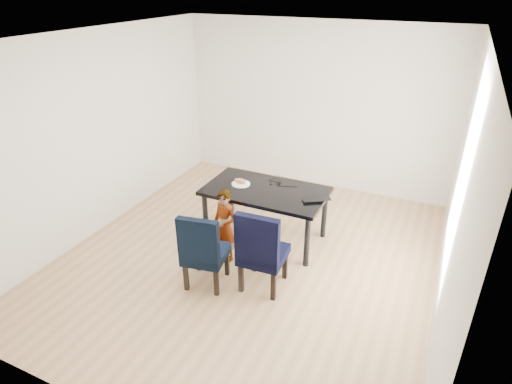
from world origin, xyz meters
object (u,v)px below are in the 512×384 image
at_px(chair_left, 206,248).
at_px(laptop, 316,198).
at_px(chair_right, 264,248).
at_px(plate, 241,184).
at_px(child, 225,226).
at_px(dining_table, 265,214).

height_order(chair_left, laptop, chair_left).
height_order(chair_right, plate, chair_right).
relative_size(chair_left, laptop, 2.70).
bearing_deg(plate, chair_right, -51.22).
distance_m(chair_left, plate, 1.21).
xyz_separation_m(chair_right, laptop, (0.29, 0.96, 0.25)).
bearing_deg(child, dining_table, 81.07).
relative_size(chair_right, plate, 4.16).
height_order(child, laptop, child).
bearing_deg(chair_left, laptop, 42.50).
relative_size(dining_table, chair_right, 1.55).
bearing_deg(laptop, dining_table, -29.28).
bearing_deg(chair_left, dining_table, 68.60).
bearing_deg(dining_table, chair_right, -67.45).
distance_m(dining_table, chair_left, 1.20).
bearing_deg(chair_right, child, 153.40).
relative_size(chair_left, plate, 3.89).
distance_m(chair_left, laptop, 1.53).
distance_m(child, plate, 0.71).
bearing_deg(laptop, plate, -30.09).
xyz_separation_m(chair_left, laptop, (0.91, 1.19, 0.28)).
distance_m(dining_table, chair_right, 1.02).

